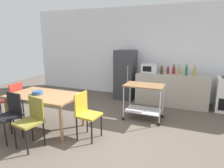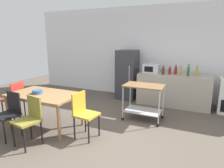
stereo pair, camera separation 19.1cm
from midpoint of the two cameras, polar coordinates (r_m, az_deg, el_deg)
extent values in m
plane|color=brown|center=(3.98, -0.79, -15.48)|extent=(12.00, 12.00, 0.00)
cube|color=white|center=(6.55, 11.49, 8.84)|extent=(8.40, 0.12, 2.90)
cube|color=#A89E8E|center=(5.96, 18.12, -1.70)|extent=(2.00, 0.64, 0.90)
cube|color=olive|center=(4.43, -17.87, -2.94)|extent=(1.50, 0.90, 0.04)
cylinder|color=olive|center=(4.78, -26.91, -7.29)|extent=(0.06, 0.06, 0.71)
cylinder|color=olive|center=(3.85, -13.70, -11.06)|extent=(0.06, 0.06, 0.71)
cylinder|color=olive|center=(5.26, -20.30, -4.87)|extent=(0.06, 0.06, 0.71)
cylinder|color=olive|center=(4.43, -7.41, -7.49)|extent=(0.06, 0.06, 0.71)
cube|color=black|center=(4.27, -27.08, -8.06)|extent=(0.44, 0.44, 0.04)
cube|color=black|center=(4.29, -25.36, -4.66)|extent=(0.38, 0.07, 0.40)
cylinder|color=black|center=(4.14, -27.44, -12.40)|extent=(0.03, 0.03, 0.45)
cylinder|color=black|center=(4.57, -26.11, -9.88)|extent=(0.03, 0.03, 0.45)
cylinder|color=black|center=(4.31, -23.57, -11.02)|extent=(0.03, 0.03, 0.45)
cube|color=#B72D23|center=(5.30, -25.82, -3.95)|extent=(0.43, 0.43, 0.04)
cube|color=#B72D23|center=(5.12, -24.66, -1.85)|extent=(0.06, 0.38, 0.40)
cylinder|color=black|center=(5.60, -25.53, -5.68)|extent=(0.03, 0.03, 0.45)
cylinder|color=black|center=(5.39, -28.12, -6.67)|extent=(0.03, 0.03, 0.45)
cylinder|color=black|center=(5.37, -22.99, -6.22)|extent=(0.03, 0.03, 0.45)
cylinder|color=black|center=(5.15, -25.59, -7.29)|extent=(0.03, 0.03, 0.45)
cube|color=olive|center=(3.82, -22.16, -9.97)|extent=(0.47, 0.47, 0.04)
cube|color=olive|center=(3.84, -20.18, -6.20)|extent=(0.38, 0.10, 0.40)
cylinder|color=black|center=(3.98, -25.32, -13.21)|extent=(0.03, 0.03, 0.45)
cylinder|color=black|center=(3.71, -22.62, -14.90)|extent=(0.03, 0.03, 0.45)
cylinder|color=black|center=(4.13, -21.16, -11.83)|extent=(0.03, 0.03, 0.45)
cylinder|color=black|center=(3.87, -18.28, -13.30)|extent=(0.03, 0.03, 0.45)
cube|color=gold|center=(3.85, -5.94, -8.84)|extent=(0.44, 0.44, 0.04)
cube|color=gold|center=(3.88, -8.17, -5.28)|extent=(0.07, 0.38, 0.40)
cylinder|color=black|center=(3.74, -5.27, -13.67)|extent=(0.03, 0.03, 0.45)
cylinder|color=black|center=(3.99, -2.37, -11.82)|extent=(0.03, 0.03, 0.45)
cylinder|color=black|center=(3.93, -9.41, -12.42)|extent=(0.03, 0.03, 0.45)
cylinder|color=black|center=(4.17, -6.38, -10.76)|extent=(0.03, 0.03, 0.45)
cube|color=#333338|center=(6.31, 5.28, 2.71)|extent=(0.60, 0.60, 1.55)
cylinder|color=silver|center=(5.94, 5.91, 2.81)|extent=(0.02, 0.02, 0.50)
cube|color=brown|center=(4.64, 10.38, -0.46)|extent=(0.90, 0.56, 0.03)
cube|color=silver|center=(4.82, 10.08, -7.59)|extent=(0.83, 0.52, 0.02)
cylinder|color=silver|center=(4.63, 4.34, -5.24)|extent=(0.02, 0.02, 0.76)
sphere|color=black|center=(4.78, 4.26, -9.97)|extent=(0.07, 0.07, 0.07)
cylinder|color=silver|center=(4.43, 14.64, -6.52)|extent=(0.02, 0.02, 0.76)
sphere|color=black|center=(4.58, 14.34, -11.42)|extent=(0.07, 0.07, 0.07)
cylinder|color=silver|center=(5.08, 6.33, -3.62)|extent=(0.02, 0.02, 0.76)
sphere|color=black|center=(5.22, 6.21, -7.99)|extent=(0.07, 0.07, 0.07)
cylinder|color=silver|center=(4.90, 15.71, -4.69)|extent=(0.02, 0.02, 0.76)
sphere|color=black|center=(5.04, 15.42, -9.19)|extent=(0.07, 0.07, 0.07)
cube|color=silver|center=(6.01, 12.22, 4.42)|extent=(0.46, 0.34, 0.26)
cube|color=black|center=(5.85, 11.45, 4.22)|extent=(0.25, 0.01, 0.16)
cylinder|color=#4C2D19|center=(5.83, 15.47, 3.64)|extent=(0.08, 0.08, 0.19)
cylinder|color=#4C2D19|center=(5.81, 15.54, 4.79)|extent=(0.03, 0.03, 0.04)
cylinder|color=black|center=(5.81, 15.56, 5.05)|extent=(0.04, 0.04, 0.01)
cylinder|color=maroon|center=(5.90, 17.23, 3.52)|extent=(0.07, 0.07, 0.17)
cylinder|color=maroon|center=(5.88, 17.31, 4.57)|extent=(0.03, 0.03, 0.05)
cylinder|color=black|center=(5.88, 17.33, 4.87)|extent=(0.04, 0.04, 0.01)
cylinder|color=maroon|center=(5.94, 18.80, 3.62)|extent=(0.08, 0.08, 0.20)
cylinder|color=maroon|center=(5.92, 18.89, 4.85)|extent=(0.04, 0.04, 0.06)
cylinder|color=black|center=(5.92, 18.91, 5.20)|extent=(0.04, 0.04, 0.01)
cylinder|color=gold|center=(5.86, 20.07, 3.33)|extent=(0.07, 0.07, 0.18)
cylinder|color=gold|center=(5.84, 20.17, 4.52)|extent=(0.03, 0.03, 0.06)
cylinder|color=black|center=(5.84, 20.20, 4.88)|extent=(0.03, 0.03, 0.01)
cylinder|color=#1E6628|center=(5.78, 22.07, 3.34)|extent=(0.06, 0.06, 0.25)
cylinder|color=#1E6628|center=(5.75, 22.20, 4.86)|extent=(0.03, 0.03, 0.06)
cylinder|color=black|center=(5.75, 22.23, 5.23)|extent=(0.03, 0.03, 0.01)
cylinder|color=gold|center=(5.82, 24.14, 3.14)|extent=(0.06, 0.06, 0.23)
cylinder|color=gold|center=(5.80, 24.26, 4.46)|extent=(0.03, 0.03, 0.04)
cylinder|color=black|center=(5.80, 24.29, 4.73)|extent=(0.03, 0.03, 0.01)
cylinder|color=#33598C|center=(4.48, -19.60, -2.13)|extent=(0.22, 0.22, 0.07)
camera|label=1|loc=(0.10, -88.88, 0.26)|focal=31.65mm
camera|label=2|loc=(0.10, 91.12, -0.26)|focal=31.65mm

